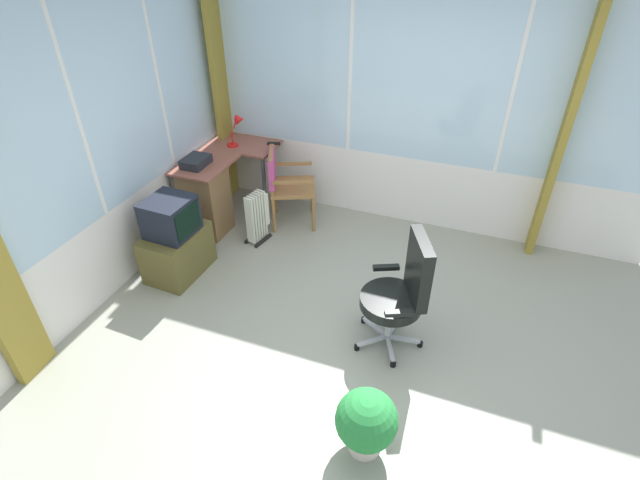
% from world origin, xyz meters
% --- Properties ---
extents(ground, '(5.13, 5.77, 0.06)m').
position_xyz_m(ground, '(0.00, 0.00, -0.03)').
color(ground, gray).
extents(north_window_panel, '(4.13, 0.07, 2.78)m').
position_xyz_m(north_window_panel, '(0.00, 2.42, 1.39)').
color(north_window_panel, white).
rests_on(north_window_panel, ground).
extents(east_window_panel, '(0.07, 4.77, 2.78)m').
position_xyz_m(east_window_panel, '(2.10, 0.00, 1.39)').
color(east_window_panel, white).
rests_on(east_window_panel, ground).
extents(curtain_corner, '(0.33, 0.10, 2.68)m').
position_xyz_m(curtain_corner, '(1.97, 2.29, 1.34)').
color(curtain_corner, olive).
rests_on(curtain_corner, ground).
extents(curtain_east_far, '(0.32, 0.07, 2.68)m').
position_xyz_m(curtain_east_far, '(2.02, -1.31, 1.34)').
color(curtain_east_far, olive).
rests_on(curtain_east_far, ground).
extents(desk, '(1.21, 0.78, 0.78)m').
position_xyz_m(desk, '(1.12, 2.10, 0.42)').
color(desk, brown).
rests_on(desk, ground).
extents(desk_lamp, '(0.23, 0.20, 0.35)m').
position_xyz_m(desk_lamp, '(1.77, 2.00, 1.00)').
color(desk_lamp, red).
rests_on(desk_lamp, desk).
extents(tv_remote, '(0.09, 0.16, 0.02)m').
position_xyz_m(tv_remote, '(1.90, 1.63, 0.79)').
color(tv_remote, black).
rests_on(tv_remote, desk).
extents(paper_tray, '(0.30, 0.23, 0.09)m').
position_xyz_m(paper_tray, '(1.12, 2.17, 0.82)').
color(paper_tray, '#202329').
rests_on(paper_tray, desk).
extents(wooden_armchair, '(0.63, 0.63, 0.88)m').
position_xyz_m(wooden_armchair, '(1.54, 1.38, 0.56)').
color(wooden_armchair, olive).
rests_on(wooden_armchair, ground).
extents(office_chair, '(0.63, 0.57, 1.03)m').
position_xyz_m(office_chair, '(0.17, -0.28, 0.57)').
color(office_chair, '#B7B7BF').
rests_on(office_chair, ground).
extents(tv_on_stand, '(0.66, 0.47, 0.83)m').
position_xyz_m(tv_on_stand, '(0.32, 1.97, 0.37)').
color(tv_on_stand, brown).
rests_on(tv_on_stand, ground).
extents(space_heater, '(0.33, 0.22, 0.58)m').
position_xyz_m(space_heater, '(1.12, 1.49, 0.29)').
color(space_heater, silver).
rests_on(space_heater, ground).
extents(potted_plant, '(0.41, 0.41, 0.51)m').
position_xyz_m(potted_plant, '(-0.87, -0.29, 0.28)').
color(potted_plant, beige).
rests_on(potted_plant, ground).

